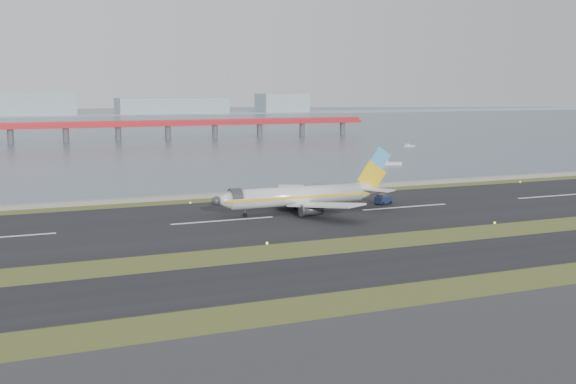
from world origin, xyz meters
name	(u,v)px	position (x,y,z in m)	size (l,w,h in m)	color
ground	(285,254)	(0.00, 0.00, 0.00)	(1000.00, 1000.00, 0.00)	#354A1A
taxiway_strip	(320,273)	(0.00, -12.00, 0.05)	(1000.00, 18.00, 0.10)	black
runway_strip	(223,221)	(0.00, 30.00, 0.05)	(1000.00, 45.00, 0.10)	black
seawall	(181,197)	(0.00, 60.00, 0.50)	(1000.00, 2.50, 1.00)	gray
bay_water	(39,123)	(0.00, 460.00, 0.00)	(1400.00, 800.00, 1.30)	#445261
red_pier	(118,126)	(20.00, 250.00, 7.28)	(260.00, 5.00, 10.20)	red
far_shoreline	(40,109)	(13.62, 620.00, 6.07)	(1400.00, 80.00, 60.50)	#93A5AE
airliner	(304,196)	(17.84, 32.48, 3.46)	(38.52, 32.89, 12.80)	silver
pushback_tug	(383,199)	(37.68, 35.05, 1.13)	(4.10, 3.16, 2.32)	#151D3C
workboat_near	(388,163)	(81.39, 105.23, 0.61)	(8.33, 5.32, 1.94)	silver
workboat_far	(409,146)	(128.03, 165.45, 0.48)	(6.47, 4.21, 1.51)	silver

